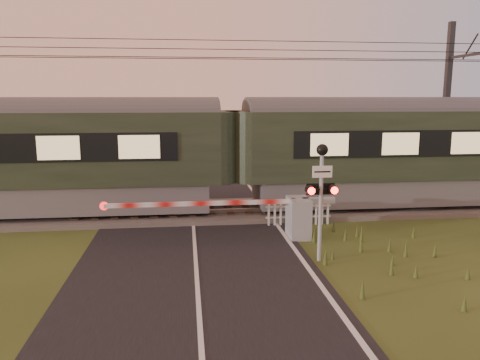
{
  "coord_description": "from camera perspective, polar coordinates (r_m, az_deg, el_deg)",
  "views": [
    {
      "loc": [
        -0.19,
        -10.06,
        4.18
      ],
      "look_at": [
        1.35,
        3.2,
        1.81
      ],
      "focal_mm": 35.0,
      "sensor_mm": 36.0,
      "label": 1
    }
  ],
  "objects": [
    {
      "name": "ground",
      "position": [
        10.9,
        -5.24,
        -12.53
      ],
      "size": [
        160.0,
        160.0,
        0.0
      ],
      "primitive_type": "plane",
      "color": "#344319",
      "rests_on": "ground"
    },
    {
      "name": "track_bed",
      "position": [
        17.07,
        -5.8,
        -3.93
      ],
      "size": [
        140.0,
        3.4,
        0.39
      ],
      "color": "#47423D",
      "rests_on": "ground"
    },
    {
      "name": "boom_gate",
      "position": [
        14.12,
        6.01,
        -4.35
      ],
      "size": [
        6.9,
        0.93,
        1.24
      ],
      "color": "gray",
      "rests_on": "ground"
    },
    {
      "name": "picket_fence",
      "position": [
        15.57,
        7.15,
        -4.01
      ],
      "size": [
        2.19,
        0.07,
        0.81
      ],
      "color": "silver",
      "rests_on": "ground"
    },
    {
      "name": "overhead_wires",
      "position": [
        16.63,
        -6.16,
        15.35
      ],
      "size": [
        120.0,
        0.62,
        0.62
      ],
      "color": "black",
      "rests_on": "ground"
    },
    {
      "name": "catenary_mast",
      "position": [
        21.75,
        23.89,
        8.11
      ],
      "size": [
        0.23,
        2.46,
        7.23
      ],
      "color": "#2D2D30",
      "rests_on": "ground"
    },
    {
      "name": "train",
      "position": [
        16.75,
        -0.95,
        3.33
      ],
      "size": [
        41.38,
        2.85,
        3.85
      ],
      "color": "slate",
      "rests_on": "ground"
    },
    {
      "name": "crossing_signal",
      "position": [
        11.93,
        9.89,
        -0.18
      ],
      "size": [
        0.77,
        0.34,
        3.04
      ],
      "color": "gray",
      "rests_on": "ground"
    },
    {
      "name": "road",
      "position": [
        10.68,
        -5.12,
        -12.96
      ],
      "size": [
        6.0,
        140.0,
        0.03
      ],
      "color": "black",
      "rests_on": "ground"
    }
  ]
}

